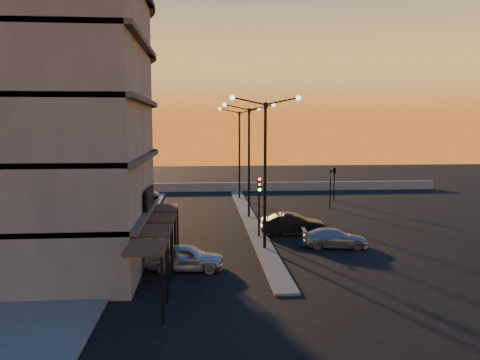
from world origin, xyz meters
name	(u,v)px	position (x,y,z in m)	size (l,w,h in m)	color
ground	(265,250)	(0.00, 0.00, 0.00)	(120.00, 120.00, 0.00)	black
sidewalk_west	(106,237)	(-10.50, 4.00, 0.06)	(5.00, 40.00, 0.12)	#4E4E4C
median	(249,217)	(0.00, 10.00, 0.06)	(1.20, 36.00, 0.12)	#4E4E4C
parapet	(252,187)	(2.00, 26.00, 0.50)	(44.00, 0.50, 1.00)	slate
building	(22,51)	(-14.00, 0.03, 11.91)	(14.35, 17.08, 25.00)	#625C56
streetlamp_near	(265,160)	(0.00, 0.00, 5.59)	(4.32, 0.32, 9.51)	black
streetlamp_mid	(249,151)	(0.00, 10.00, 5.59)	(4.32, 0.32, 9.51)	black
streetlamp_far	(239,146)	(0.00, 20.00, 5.59)	(4.32, 0.32, 9.51)	black
traffic_light_main	(259,197)	(0.00, 2.87, 2.89)	(0.28, 0.44, 4.25)	black
signal_east_a	(330,188)	(8.00, 14.00, 1.93)	(0.13, 0.16, 3.60)	black
signal_east_b	(334,171)	(9.50, 18.00, 3.10)	(0.42, 1.99, 3.60)	black
car_hatchback	(186,257)	(-4.73, -3.74, 0.70)	(1.66, 4.12, 1.40)	silver
car_sedan	(293,224)	(2.54, 3.94, 0.75)	(1.58, 4.54, 1.50)	black
car_wagon	(335,238)	(4.50, 0.19, 0.60)	(1.69, 4.15, 1.20)	gray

